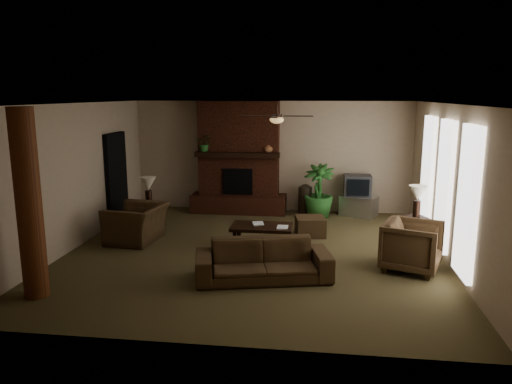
# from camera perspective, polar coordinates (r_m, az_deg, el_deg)

# --- Properties ---
(room_shell) EXTENTS (7.00, 7.00, 7.00)m
(room_shell) POSITION_cam_1_polar(r_m,az_deg,el_deg) (8.95, -0.33, 1.37)
(room_shell) COLOR brown
(room_shell) RESTS_ON ground
(fireplace) EXTENTS (2.40, 0.70, 2.80)m
(fireplace) POSITION_cam_1_polar(r_m,az_deg,el_deg) (12.25, -2.02, 2.96)
(fireplace) COLOR #4E2214
(fireplace) RESTS_ON ground
(windows) EXTENTS (0.08, 3.65, 2.35)m
(windows) POSITION_cam_1_polar(r_m,az_deg,el_deg) (9.36, 21.28, 0.72)
(windows) COLOR white
(windows) RESTS_ON ground
(log_column) EXTENTS (0.36, 0.36, 2.80)m
(log_column) POSITION_cam_1_polar(r_m,az_deg,el_deg) (7.72, -25.18, -1.37)
(log_column) COLOR brown
(log_column) RESTS_ON ground
(doorway) EXTENTS (0.10, 1.00, 2.10)m
(doorway) POSITION_cam_1_polar(r_m,az_deg,el_deg) (11.66, -16.10, 1.55)
(doorway) COLOR black
(doorway) RESTS_ON ground
(ceiling_fan) EXTENTS (1.35, 1.35, 0.37)m
(ceiling_fan) POSITION_cam_1_polar(r_m,az_deg,el_deg) (9.08, 2.45, 8.69)
(ceiling_fan) COLOR black
(ceiling_fan) RESTS_ON ceiling
(sofa) EXTENTS (2.27, 1.12, 0.85)m
(sofa) POSITION_cam_1_polar(r_m,az_deg,el_deg) (7.90, 0.86, -7.31)
(sofa) COLOR #44311D
(sofa) RESTS_ON ground
(armchair_left) EXTENTS (0.86, 1.22, 1.00)m
(armchair_left) POSITION_cam_1_polar(r_m,az_deg,el_deg) (10.17, -13.93, -2.92)
(armchair_left) COLOR #44311D
(armchair_left) RESTS_ON ground
(armchair_right) EXTENTS (1.12, 1.15, 0.94)m
(armchair_right) POSITION_cam_1_polar(r_m,az_deg,el_deg) (8.69, 17.92, -5.83)
(armchair_right) COLOR #44311D
(armchair_right) RESTS_ON ground
(coffee_table) EXTENTS (1.20, 0.70, 0.43)m
(coffee_table) POSITION_cam_1_polar(r_m,az_deg,el_deg) (9.56, 0.71, -4.29)
(coffee_table) COLOR black
(coffee_table) RESTS_ON ground
(ottoman) EXTENTS (0.69, 0.69, 0.40)m
(ottoman) POSITION_cam_1_polar(r_m,az_deg,el_deg) (10.41, 6.40, -4.03)
(ottoman) COLOR #44311D
(ottoman) RESTS_ON ground
(tv_stand) EXTENTS (0.98, 0.81, 0.50)m
(tv_stand) POSITION_cam_1_polar(r_m,az_deg,el_deg) (12.23, 11.99, -1.61)
(tv_stand) COLOR silver
(tv_stand) RESTS_ON ground
(tv) EXTENTS (0.65, 0.53, 0.52)m
(tv) POSITION_cam_1_polar(r_m,az_deg,el_deg) (12.12, 11.85, 0.73)
(tv) COLOR #343436
(tv) RESTS_ON tv_stand
(floor_vase) EXTENTS (0.34, 0.34, 0.77)m
(floor_vase) POSITION_cam_1_polar(r_m,az_deg,el_deg) (12.16, 5.80, -0.63)
(floor_vase) COLOR #30251A
(floor_vase) RESTS_ON ground
(floor_plant) EXTENTS (0.92, 1.39, 0.73)m
(floor_plant) POSITION_cam_1_polar(r_m,az_deg,el_deg) (11.93, 7.33, -1.23)
(floor_plant) COLOR #2C6227
(floor_plant) RESTS_ON ground
(side_table_left) EXTENTS (0.58, 0.58, 0.55)m
(side_table_left) POSITION_cam_1_polar(r_m,az_deg,el_deg) (10.98, -12.59, -3.01)
(side_table_left) COLOR black
(side_table_left) RESTS_ON ground
(lamp_left) EXTENTS (0.43, 0.43, 0.65)m
(lamp_left) POSITION_cam_1_polar(r_m,az_deg,el_deg) (10.80, -12.58, 0.70)
(lamp_left) COLOR black
(lamp_left) RESTS_ON side_table_left
(side_table_right) EXTENTS (0.65, 0.65, 0.55)m
(side_table_right) POSITION_cam_1_polar(r_m,az_deg,el_deg) (10.27, 17.95, -4.30)
(side_table_right) COLOR black
(side_table_right) RESTS_ON ground
(lamp_right) EXTENTS (0.38, 0.38, 0.65)m
(lamp_right) POSITION_cam_1_polar(r_m,az_deg,el_deg) (10.07, 18.48, -0.40)
(lamp_right) COLOR black
(lamp_right) RESTS_ON side_table_right
(mantel_plant) EXTENTS (0.41, 0.45, 0.33)m
(mantel_plant) POSITION_cam_1_polar(r_m,az_deg,el_deg) (12.15, -6.05, 5.53)
(mantel_plant) COLOR #2C6227
(mantel_plant) RESTS_ON fireplace
(mantel_vase) EXTENTS (0.26, 0.26, 0.22)m
(mantel_vase) POSITION_cam_1_polar(r_m,az_deg,el_deg) (11.89, 1.46, 5.20)
(mantel_vase) COLOR #9A623D
(mantel_vase) RESTS_ON fireplace
(book_a) EXTENTS (0.22, 0.08, 0.29)m
(book_a) POSITION_cam_1_polar(r_m,az_deg,el_deg) (9.57, -0.39, -3.01)
(book_a) COLOR #999999
(book_a) RESTS_ON coffee_table
(book_b) EXTENTS (0.21, 0.03, 0.29)m
(book_b) POSITION_cam_1_polar(r_m,az_deg,el_deg) (9.36, 2.49, -3.35)
(book_b) COLOR #999999
(book_b) RESTS_ON coffee_table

